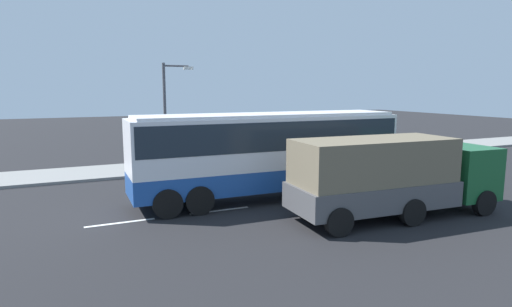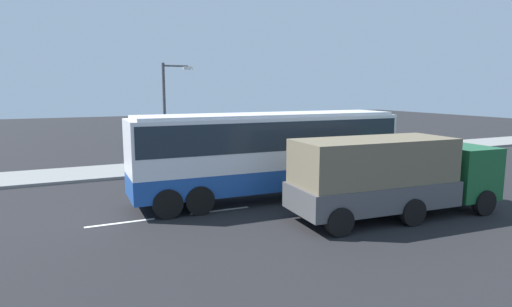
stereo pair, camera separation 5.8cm
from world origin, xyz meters
TOP-DOWN VIEW (x-y plane):
  - ground_plane at (0.00, 0.00)m, footprint 120.00×120.00m
  - sidewalk_curb at (0.00, 8.08)m, footprint 80.00×4.00m
  - lane_centreline at (0.16, -1.53)m, footprint 39.70×0.16m
  - coach_bus at (1.97, -0.66)m, footprint 11.60×2.85m
  - cargo_truck at (4.95, -4.91)m, footprint 8.21×3.02m
  - car_red_compact at (11.20, -0.91)m, footprint 4.77×2.10m
  - pedestrian_near_curb at (3.39, 7.20)m, footprint 0.32×0.32m
  - street_lamp at (-0.62, 6.29)m, footprint 1.69×0.24m

SIDE VIEW (x-z plane):
  - ground_plane at x=0.00m, z-range 0.00..0.00m
  - lane_centreline at x=0.16m, z-range 0.00..0.01m
  - sidewalk_curb at x=0.00m, z-range 0.00..0.15m
  - car_red_compact at x=11.20m, z-range 0.06..1.46m
  - pedestrian_near_curb at x=3.39m, z-range 0.26..1.78m
  - cargo_truck at x=4.95m, z-range 0.13..3.06m
  - coach_bus at x=1.97m, z-range 0.43..4.09m
  - street_lamp at x=-0.62m, z-range 0.64..6.53m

